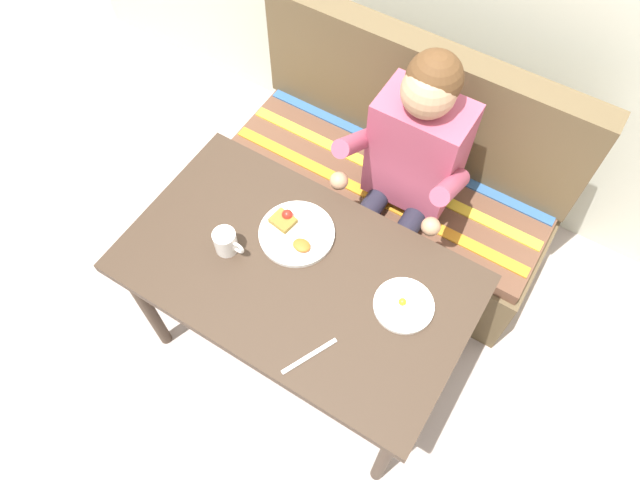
% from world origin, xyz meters
% --- Properties ---
extents(ground_plane, '(8.00, 8.00, 0.00)m').
position_xyz_m(ground_plane, '(0.00, 0.00, 0.00)').
color(ground_plane, '#B3A49E').
extents(table, '(1.20, 0.70, 0.73)m').
position_xyz_m(table, '(0.00, 0.00, 0.65)').
color(table, '#3D2E22').
rests_on(table, ground).
extents(couch, '(1.44, 0.56, 1.00)m').
position_xyz_m(couch, '(0.00, 0.76, 0.33)').
color(couch, brown).
rests_on(couch, ground).
extents(person, '(0.45, 0.61, 1.21)m').
position_xyz_m(person, '(0.12, 0.59, 0.74)').
color(person, '#AE4A65').
rests_on(person, ground).
extents(plate_breakfast, '(0.27, 0.27, 0.05)m').
position_xyz_m(plate_breakfast, '(-0.08, 0.12, 0.74)').
color(plate_breakfast, white).
rests_on(plate_breakfast, table).
extents(plate_eggs, '(0.20, 0.20, 0.04)m').
position_xyz_m(plate_eggs, '(0.37, 0.07, 0.74)').
color(plate_eggs, white).
rests_on(plate_eggs, table).
extents(coffee_mug, '(0.12, 0.08, 0.09)m').
position_xyz_m(coffee_mug, '(-0.25, -0.05, 0.78)').
color(coffee_mug, white).
rests_on(coffee_mug, table).
extents(knife, '(0.10, 0.19, 0.00)m').
position_xyz_m(knife, '(0.20, -0.23, 0.73)').
color(knife, silver).
rests_on(knife, table).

